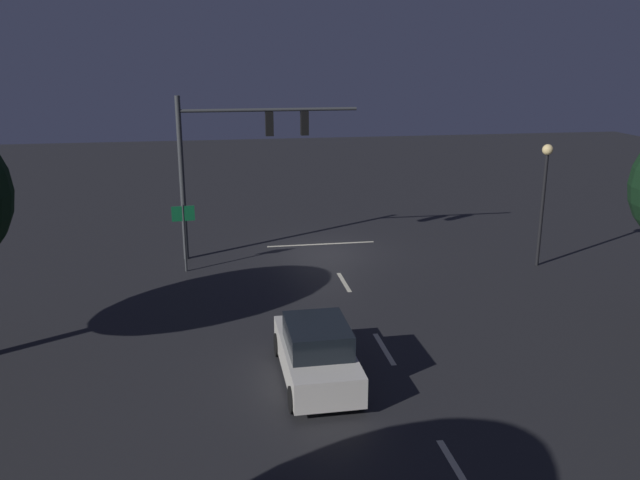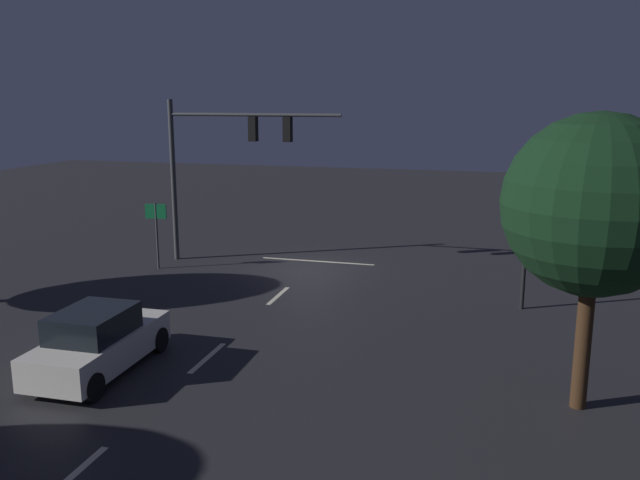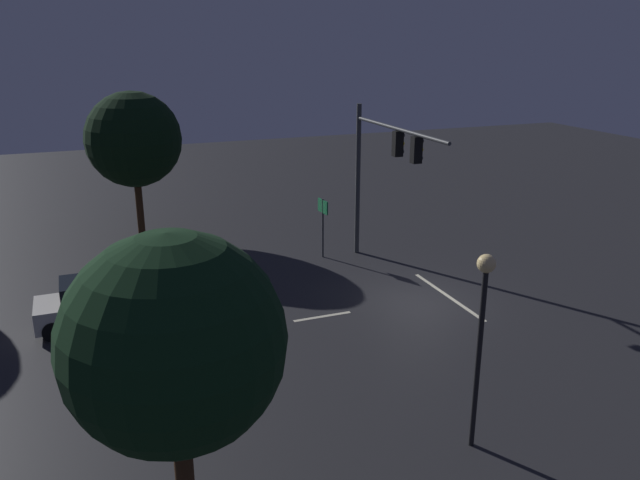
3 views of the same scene
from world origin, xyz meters
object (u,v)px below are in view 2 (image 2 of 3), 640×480
Objects in this scene: street_lamp_left_kerb at (528,205)px; tree_left_far at (595,206)px; car_approaching at (98,342)px; route_sign at (156,221)px; traffic_signal_assembly at (223,150)px.

street_lamp_left_kerb is 0.76× the size of tree_left_far.
route_sign is (3.74, -9.93, 1.19)m from car_approaching.
tree_left_far is at bearing -174.63° from car_approaching.
car_approaching is 13.81m from street_lamp_left_kerb.
car_approaching is at bearing 97.02° from traffic_signal_assembly.
tree_left_far is at bearing 150.35° from route_sign.
tree_left_far reaches higher than route_sign.
route_sign is at bearing -69.37° from car_approaching.
tree_left_far is at bearing 98.42° from street_lamp_left_kerb.
street_lamp_left_kerb is at bearing 164.51° from traffic_signal_assembly.
traffic_signal_assembly reaches higher than car_approaching.
route_sign is (14.43, -1.63, -1.55)m from street_lamp_left_kerb.
tree_left_far is (-11.76, -1.10, 3.87)m from car_approaching.
street_lamp_left_kerb is (-12.13, 3.36, -1.28)m from traffic_signal_assembly.
car_approaching is at bearing 5.37° from tree_left_far.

